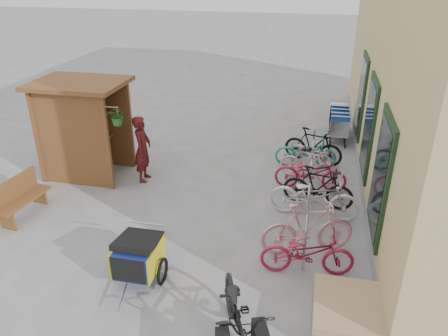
% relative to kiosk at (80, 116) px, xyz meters
% --- Properties ---
extents(ground, '(80.00, 80.00, 0.00)m').
position_rel_kiosk_xyz_m(ground, '(3.28, -2.47, -1.55)').
color(ground, '#9B9B9D').
extents(kiosk, '(2.49, 1.65, 2.40)m').
position_rel_kiosk_xyz_m(kiosk, '(0.00, 0.00, 0.00)').
color(kiosk, brown).
rests_on(kiosk, ground).
extents(bike_rack, '(0.05, 5.35, 0.86)m').
position_rel_kiosk_xyz_m(bike_rack, '(5.58, -0.07, -1.04)').
color(bike_rack, '#A5A8AD').
rests_on(bike_rack, ground).
extents(pallet_stack, '(1.00, 1.20, 0.40)m').
position_rel_kiosk_xyz_m(pallet_stack, '(6.28, -3.87, -1.34)').
color(pallet_stack, tan).
rests_on(pallet_stack, ground).
extents(bench, '(0.56, 1.40, 0.86)m').
position_rel_kiosk_xyz_m(bench, '(-0.39, -2.13, -1.11)').
color(bench, brown).
rests_on(bench, ground).
extents(shopping_carts, '(0.56, 1.87, 1.00)m').
position_rel_kiosk_xyz_m(shopping_carts, '(6.28, 3.95, -0.97)').
color(shopping_carts, silver).
rests_on(shopping_carts, ground).
extents(child_trailer, '(0.88, 1.49, 0.88)m').
position_rel_kiosk_xyz_m(child_trailer, '(2.86, -3.54, -1.06)').
color(child_trailer, navy).
rests_on(child_trailer, ground).
extents(cargo_bike, '(1.36, 2.18, 1.08)m').
position_rel_kiosk_xyz_m(cargo_bike, '(4.78, -4.68, -1.02)').
color(cargo_bike, black).
rests_on(cargo_bike, ground).
extents(person_kiosk, '(0.44, 0.63, 1.65)m').
position_rel_kiosk_xyz_m(person_kiosk, '(1.55, -0.00, -0.72)').
color(person_kiosk, maroon).
rests_on(person_kiosk, ground).
extents(bike_0, '(1.67, 0.76, 0.84)m').
position_rel_kiosk_xyz_m(bike_0, '(5.63, -2.78, -1.13)').
color(bike_0, maroon).
rests_on(bike_0, ground).
extents(bike_1, '(1.82, 1.06, 1.06)m').
position_rel_kiosk_xyz_m(bike_1, '(5.60, -2.17, -1.02)').
color(bike_1, pink).
rests_on(bike_1, ground).
extents(bike_2, '(1.93, 0.81, 0.99)m').
position_rel_kiosk_xyz_m(bike_2, '(5.69, -0.86, -1.06)').
color(bike_2, silver).
rests_on(bike_2, ground).
extents(bike_3, '(1.62, 0.72, 0.94)m').
position_rel_kiosk_xyz_m(bike_3, '(5.76, -0.39, -1.08)').
color(bike_3, black).
rests_on(bike_3, ground).
extents(bike_4, '(1.67, 0.59, 0.88)m').
position_rel_kiosk_xyz_m(bike_4, '(5.57, 0.34, -1.11)').
color(bike_4, maroon).
rests_on(bike_4, ground).
extents(bike_5, '(1.55, 0.83, 0.89)m').
position_rel_kiosk_xyz_m(bike_5, '(5.51, 0.83, -1.11)').
color(bike_5, pink).
rests_on(bike_5, ground).
extents(bike_6, '(1.61, 0.62, 0.83)m').
position_rel_kiosk_xyz_m(bike_6, '(5.40, 1.62, -1.14)').
color(bike_6, teal).
rests_on(bike_6, ground).
extents(bike_7, '(1.66, 0.91, 0.96)m').
position_rel_kiosk_xyz_m(bike_7, '(5.58, 1.92, -1.07)').
color(bike_7, black).
rests_on(bike_7, ground).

